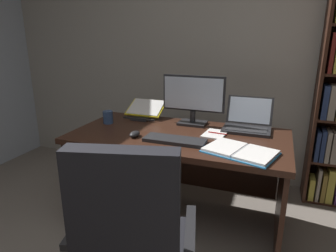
% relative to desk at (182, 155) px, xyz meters
% --- Properties ---
extents(wall_back, '(5.39, 0.12, 2.90)m').
position_rel_desk_xyz_m(wall_back, '(0.13, 0.93, 0.91)').
color(wall_back, '#B2ADA3').
rests_on(wall_back, ground).
extents(desk, '(1.56, 0.80, 0.74)m').
position_rel_desk_xyz_m(desk, '(0.00, 0.00, 0.00)').
color(desk, '#381E14').
rests_on(desk, ground).
extents(office_chair, '(0.69, 0.60, 1.00)m').
position_rel_desk_xyz_m(office_chair, '(0.06, -0.98, -0.11)').
color(office_chair, '#232326').
rests_on(office_chair, ground).
extents(monitor, '(0.50, 0.16, 0.39)m').
position_rel_desk_xyz_m(monitor, '(0.03, 0.20, 0.40)').
color(monitor, '#232326').
rests_on(monitor, desk).
extents(laptop, '(0.35, 0.31, 0.23)m').
position_rel_desk_xyz_m(laptop, '(0.46, 0.20, 0.25)').
color(laptop, '#232326').
rests_on(laptop, desk).
extents(keyboard, '(0.42, 0.15, 0.02)m').
position_rel_desk_xyz_m(keyboard, '(0.03, -0.25, 0.21)').
color(keyboard, '#232326').
rests_on(keyboard, desk).
extents(computer_mouse, '(0.06, 0.10, 0.04)m').
position_rel_desk_xyz_m(computer_mouse, '(-0.27, -0.25, 0.22)').
color(computer_mouse, '#232326').
rests_on(computer_mouse, desk).
extents(reading_stand_with_book, '(0.32, 0.28, 0.13)m').
position_rel_desk_xyz_m(reading_stand_with_book, '(-0.42, 0.26, 0.27)').
color(reading_stand_with_book, '#232326').
rests_on(reading_stand_with_book, desk).
extents(open_binder, '(0.48, 0.39, 0.02)m').
position_rel_desk_xyz_m(open_binder, '(0.47, -0.30, 0.21)').
color(open_binder, '#2D84C6').
rests_on(open_binder, desk).
extents(notepad, '(0.17, 0.22, 0.01)m').
position_rel_desk_xyz_m(notepad, '(0.25, -0.01, 0.21)').
color(notepad, white).
rests_on(notepad, desk).
extents(pen, '(0.14, 0.02, 0.01)m').
position_rel_desk_xyz_m(pen, '(0.27, -0.01, 0.22)').
color(pen, maroon).
rests_on(pen, notepad).
extents(coffee_mug, '(0.08, 0.08, 0.10)m').
position_rel_desk_xyz_m(coffee_mug, '(-0.63, -0.02, 0.25)').
color(coffee_mug, '#334C7A').
rests_on(coffee_mug, desk).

